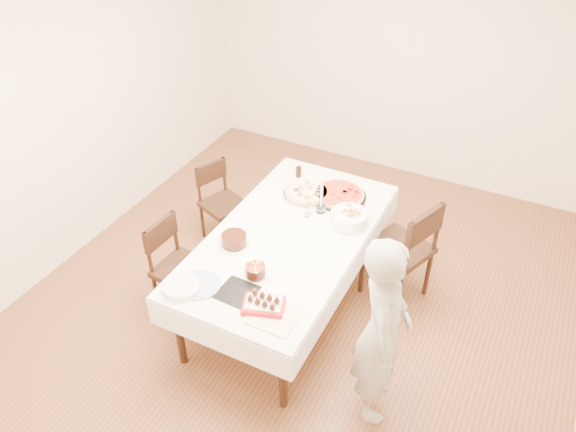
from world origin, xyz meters
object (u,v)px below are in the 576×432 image
at_px(chair_left_savory, 224,205).
at_px(chair_right_savory, 398,249).
at_px(dining_table, 288,270).
at_px(pizza_pepperoni, 339,194).
at_px(pizza_white, 307,193).
at_px(strawberry_box, 264,305).
at_px(person, 382,331).
at_px(birthday_cake, 255,267).
at_px(chair_left_dessert, 182,269).
at_px(cola_glass, 299,172).
at_px(pasta_bowl, 349,218).
at_px(taper_candle, 321,195).
at_px(layer_cake, 234,240).

bearing_deg(chair_left_savory, chair_right_savory, -159.09).
xyz_separation_m(dining_table, pizza_pepperoni, (0.15, 0.69, 0.40)).
relative_size(pizza_white, strawberry_box, 1.52).
relative_size(person, birthday_cake, 10.16).
distance_m(chair_left_dessert, strawberry_box, 1.09).
height_order(pizza_white, cola_glass, cola_glass).
relative_size(person, pasta_bowl, 4.94).
bearing_deg(pasta_bowl, person, -57.22).
bearing_deg(pasta_bowl, chair_right_savory, 22.38).
distance_m(chair_right_savory, cola_glass, 1.16).
relative_size(taper_candle, layer_cake, 1.42).
bearing_deg(taper_candle, chair_left_dessert, -135.39).
bearing_deg(layer_cake, strawberry_box, -42.60).
distance_m(pizza_white, taper_candle, 0.32).
xyz_separation_m(dining_table, chair_left_savory, (-0.97, 0.53, 0.03)).
height_order(dining_table, cola_glass, cola_glass).
height_order(dining_table, layer_cake, layer_cake).
distance_m(cola_glass, strawberry_box, 1.69).
bearing_deg(pasta_bowl, chair_left_dessert, -144.42).
xyz_separation_m(chair_left_savory, pizza_white, (0.86, 0.06, 0.37)).
height_order(person, pasta_bowl, person).
height_order(chair_right_savory, taper_candle, taper_candle).
bearing_deg(dining_table, layer_cake, -136.56).
distance_m(layer_cake, birthday_cake, 0.39).
bearing_deg(chair_left_dessert, pizza_white, -118.74).
xyz_separation_m(pasta_bowl, layer_cake, (-0.69, -0.67, -0.01)).
bearing_deg(pasta_bowl, pizza_white, 155.45).
bearing_deg(dining_table, pasta_bowl, 44.71).
height_order(chair_right_savory, chair_left_savory, chair_right_savory).
relative_size(chair_left_dessert, person, 0.57).
distance_m(chair_left_dessert, cola_glass, 1.38).
bearing_deg(strawberry_box, birthday_cake, 129.18).
height_order(pasta_bowl, strawberry_box, pasta_bowl).
distance_m(pizza_pepperoni, taper_candle, 0.32).
xyz_separation_m(person, pizza_white, (-1.11, 1.20, 0.02)).
height_order(taper_candle, birthday_cake, taper_candle).
bearing_deg(chair_left_savory, pizza_pepperoni, -151.17).
relative_size(dining_table, cola_glass, 21.33).
relative_size(chair_left_savory, strawberry_box, 2.83).
bearing_deg(pizza_white, pizza_pepperoni, 21.42).
relative_size(cola_glass, strawberry_box, 0.35).
xyz_separation_m(layer_cake, strawberry_box, (0.53, -0.49, -0.02)).
distance_m(chair_left_dessert, person, 1.80).
relative_size(pizza_pepperoni, pasta_bowl, 1.59).
xyz_separation_m(dining_table, pizza_white, (-0.11, 0.59, 0.40)).
distance_m(chair_left_savory, birthday_cake, 1.50).
bearing_deg(cola_glass, strawberry_box, -72.01).
height_order(chair_left_savory, chair_left_dessert, chair_left_dessert).
bearing_deg(chair_left_dessert, chair_right_savory, -144.05).
distance_m(chair_right_savory, strawberry_box, 1.46).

